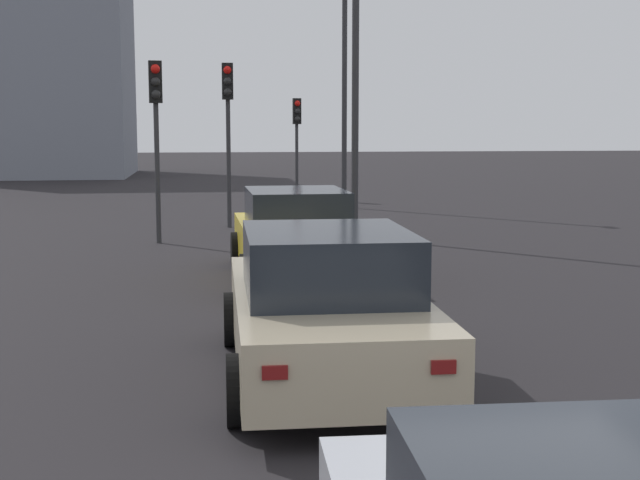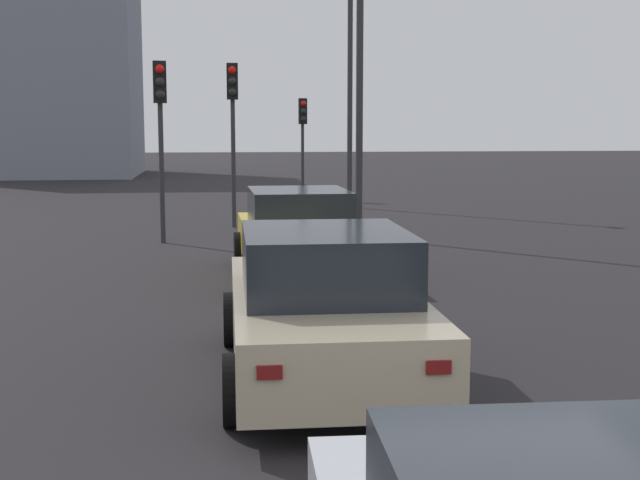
{
  "view_description": "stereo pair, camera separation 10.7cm",
  "coord_description": "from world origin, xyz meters",
  "px_view_note": "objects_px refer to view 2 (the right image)",
  "views": [
    {
      "loc": [
        -4.19,
        1.38,
        2.6
      ],
      "look_at": [
        6.23,
        0.0,
        1.2
      ],
      "focal_mm": 48.7,
      "sensor_mm": 36.0,
      "label": 1
    },
    {
      "loc": [
        -4.21,
        1.27,
        2.6
      ],
      "look_at": [
        6.23,
        0.0,
        1.2
      ],
      "focal_mm": 48.7,
      "sensor_mm": 36.0,
      "label": 2
    }
  ],
  "objects_px": {
    "car_beige_second": "(324,307)",
    "street_lamp_far": "(350,45)",
    "street_lamp_kerbside": "(360,39)",
    "car_yellow_lead": "(298,236)",
    "traffic_light_near_right": "(303,126)",
    "traffic_light_near_left": "(160,113)",
    "traffic_light_far_left": "(233,110)"
  },
  "relations": [
    {
      "from": "car_beige_second",
      "to": "street_lamp_far",
      "type": "relative_size",
      "value": 0.52
    },
    {
      "from": "traffic_light_near_right",
      "to": "street_lamp_far",
      "type": "distance_m",
      "value": 4.45
    },
    {
      "from": "car_yellow_lead",
      "to": "traffic_light_far_left",
      "type": "bearing_deg",
      "value": 5.71
    },
    {
      "from": "car_yellow_lead",
      "to": "traffic_light_near_left",
      "type": "xyz_separation_m",
      "value": [
        4.79,
        2.53,
        2.12
      ]
    },
    {
      "from": "traffic_light_far_left",
      "to": "street_lamp_far",
      "type": "height_order",
      "value": "street_lamp_far"
    },
    {
      "from": "traffic_light_near_right",
      "to": "traffic_light_far_left",
      "type": "xyz_separation_m",
      "value": [
        -8.47,
        2.64,
        0.42
      ]
    },
    {
      "from": "car_yellow_lead",
      "to": "street_lamp_kerbside",
      "type": "bearing_deg",
      "value": -21.38
    },
    {
      "from": "street_lamp_kerbside",
      "to": "traffic_light_near_left",
      "type": "bearing_deg",
      "value": 95.26
    },
    {
      "from": "street_lamp_kerbside",
      "to": "traffic_light_near_right",
      "type": "bearing_deg",
      "value": 1.02
    },
    {
      "from": "car_yellow_lead",
      "to": "street_lamp_kerbside",
      "type": "relative_size",
      "value": 0.58
    },
    {
      "from": "car_yellow_lead",
      "to": "traffic_light_far_left",
      "type": "height_order",
      "value": "traffic_light_far_left"
    },
    {
      "from": "car_beige_second",
      "to": "traffic_light_near_left",
      "type": "distance_m",
      "value": 11.11
    },
    {
      "from": "traffic_light_near_left",
      "to": "traffic_light_far_left",
      "type": "distance_m",
      "value": 3.23
    },
    {
      "from": "street_lamp_kerbside",
      "to": "car_yellow_lead",
      "type": "bearing_deg",
      "value": 159.72
    },
    {
      "from": "street_lamp_far",
      "to": "traffic_light_near_right",
      "type": "bearing_deg",
      "value": 17.7
    },
    {
      "from": "traffic_light_near_left",
      "to": "street_lamp_kerbside",
      "type": "height_order",
      "value": "street_lamp_kerbside"
    },
    {
      "from": "car_beige_second",
      "to": "street_lamp_kerbside",
      "type": "relative_size",
      "value": 0.59
    },
    {
      "from": "street_lamp_far",
      "to": "street_lamp_kerbside",
      "type": "bearing_deg",
      "value": 172.8
    },
    {
      "from": "car_beige_second",
      "to": "traffic_light_near_right",
      "type": "distance_m",
      "value": 22.1
    },
    {
      "from": "traffic_light_near_right",
      "to": "street_lamp_far",
      "type": "height_order",
      "value": "street_lamp_far"
    },
    {
      "from": "car_yellow_lead",
      "to": "car_beige_second",
      "type": "bearing_deg",
      "value": 176.0
    },
    {
      "from": "traffic_light_far_left",
      "to": "car_beige_second",
      "type": "bearing_deg",
      "value": 4.71
    },
    {
      "from": "traffic_light_near_right",
      "to": "car_beige_second",
      "type": "bearing_deg",
      "value": -9.5
    },
    {
      "from": "traffic_light_near_right",
      "to": "street_lamp_kerbside",
      "type": "distance_m",
      "value": 11.03
    },
    {
      "from": "car_beige_second",
      "to": "traffic_light_near_left",
      "type": "relative_size",
      "value": 1.14
    },
    {
      "from": "traffic_light_near_left",
      "to": "traffic_light_near_right",
      "type": "xyz_separation_m",
      "value": [
        11.26,
        -4.26,
        -0.31
      ]
    },
    {
      "from": "traffic_light_near_left",
      "to": "car_beige_second",
      "type": "bearing_deg",
      "value": 5.42
    },
    {
      "from": "traffic_light_near_right",
      "to": "traffic_light_far_left",
      "type": "height_order",
      "value": "traffic_light_far_left"
    },
    {
      "from": "traffic_light_far_left",
      "to": "street_lamp_far",
      "type": "xyz_separation_m",
      "value": [
        4.96,
        -3.76,
        2.07
      ]
    },
    {
      "from": "traffic_light_near_left",
      "to": "traffic_light_far_left",
      "type": "bearing_deg",
      "value": 143.29
    },
    {
      "from": "car_beige_second",
      "to": "traffic_light_near_left",
      "type": "height_order",
      "value": "traffic_light_near_left"
    },
    {
      "from": "traffic_light_near_right",
      "to": "street_lamp_kerbside",
      "type": "xyz_separation_m",
      "value": [
        -10.85,
        -0.19,
        1.98
      ]
    }
  ]
}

